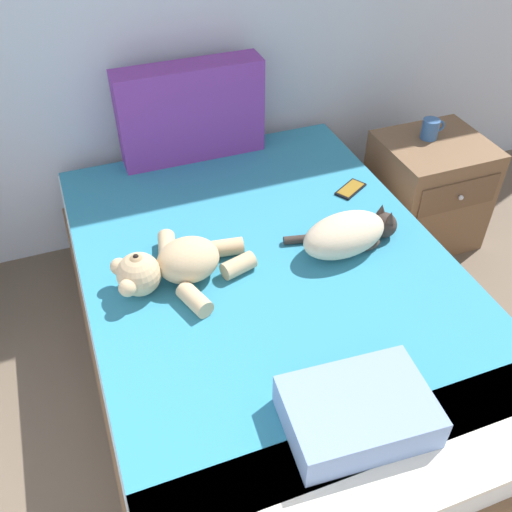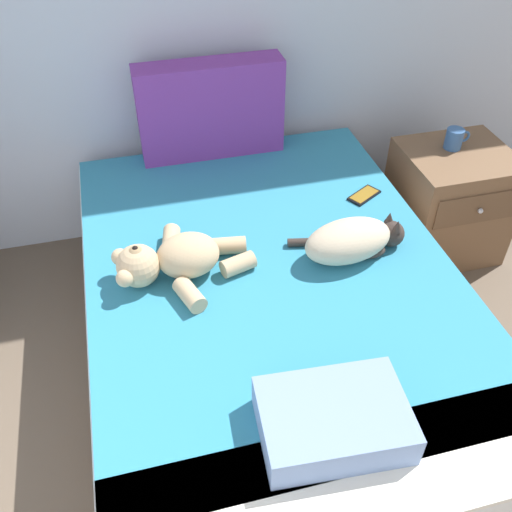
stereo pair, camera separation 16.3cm
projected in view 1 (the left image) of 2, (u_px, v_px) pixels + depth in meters
The scene contains 8 objects.
bed at pixel (271, 317), 2.25m from camera, with size 1.38×1.94×0.50m.
patterned_cushion at pixel (191, 112), 2.55m from camera, with size 0.65×0.14×0.44m.
cat at pixel (348, 234), 2.13m from camera, with size 0.44×0.25×0.15m.
teddy_bear at pixel (175, 265), 2.00m from camera, with size 0.51×0.45×0.17m.
cell_phone at pixel (351, 189), 2.47m from camera, with size 0.16×0.14×0.01m.
throw_pillow at pixel (357, 412), 1.57m from camera, with size 0.40×0.28×0.11m, color #728CB7.
nightstand at pixel (426, 191), 2.87m from camera, with size 0.49×0.47×0.55m.
mug at pixel (431, 129), 2.69m from camera, with size 0.12×0.08×0.09m.
Camera 1 is at (0.76, 1.57, 1.91)m, focal length 40.13 mm.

